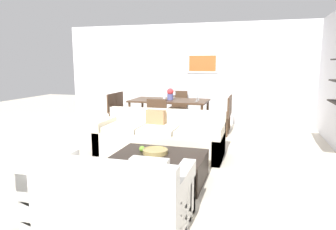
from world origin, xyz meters
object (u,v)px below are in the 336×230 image
(dining_chair_left_far, at_px, (123,106))
(wine_glass_right_far, at_px, (198,95))
(sofa_beige, at_px, (161,138))
(dining_chair_head, at_px, (178,105))
(coffee_table, at_px, (159,167))
(dining_chair_foot, at_px, (158,116))
(apple_on_coffee_table, at_px, (142,149))
(loveseat_white, at_px, (111,195))
(dining_chair_right_far, at_px, (226,111))
(centerpiece_vase, at_px, (170,94))
(dining_table, at_px, (170,102))
(dining_chair_left_near, at_px, (116,109))
(dining_chair_right_near, at_px, (224,113))
(wine_glass_head, at_px, (174,93))
(decorative_bowl, at_px, (155,151))
(wine_glass_right_near, at_px, (196,97))
(wine_glass_foot, at_px, (164,97))

(dining_chair_left_far, height_order, wine_glass_right_far, wine_glass_right_far)
(sofa_beige, distance_m, dining_chair_head, 2.95)
(coffee_table, height_order, dining_chair_foot, dining_chair_foot)
(sofa_beige, distance_m, wine_glass_right_far, 2.23)
(apple_on_coffee_table, bearing_deg, dining_chair_left_far, 118.18)
(loveseat_white, height_order, dining_chair_right_far, dining_chair_right_far)
(dining_chair_left_far, relative_size, dining_chair_head, 1.00)
(centerpiece_vase, bearing_deg, dining_chair_head, 91.36)
(dining_chair_foot, bearing_deg, dining_table, 90.00)
(dining_chair_left_near, relative_size, dining_chair_right_far, 1.00)
(apple_on_coffee_table, distance_m, dining_chair_right_near, 3.08)
(apple_on_coffee_table, bearing_deg, wine_glass_head, 97.51)
(dining_chair_right_far, distance_m, centerpiece_vase, 1.40)
(apple_on_coffee_table, xyz_separation_m, dining_chair_foot, (-0.48, 2.27, 0.08))
(dining_chair_head, bearing_deg, coffee_table, -79.67)
(coffee_table, xyz_separation_m, decorative_bowl, (-0.07, 0.03, 0.23))
(apple_on_coffee_table, xyz_separation_m, dining_chair_right_near, (0.87, 2.95, 0.08))
(coffee_table, distance_m, decorative_bowl, 0.24)
(loveseat_white, distance_m, centerpiece_vase, 4.53)
(dining_chair_head, bearing_deg, wine_glass_right_near, -56.20)
(wine_glass_head, bearing_deg, centerpiece_vase, -87.25)
(dining_chair_foot, bearing_deg, dining_chair_left_near, 153.08)
(dining_table, relative_size, wine_glass_foot, 11.94)
(wine_glass_right_far, xyz_separation_m, wine_glass_head, (-0.69, 0.32, -0.01))
(dining_chair_right_far, bearing_deg, dining_table, -170.45)
(coffee_table, relative_size, dining_table, 0.67)
(dining_chair_head, bearing_deg, centerpiece_vase, -88.64)
(dining_chair_left_far, relative_size, dining_chair_foot, 1.00)
(apple_on_coffee_table, distance_m, dining_chair_left_near, 3.47)
(decorative_bowl, bearing_deg, apple_on_coffee_table, 170.41)
(apple_on_coffee_table, xyz_separation_m, dining_chair_left_near, (-1.82, 2.95, 0.08))
(dining_chair_left_near, bearing_deg, coffee_table, -55.09)
(decorative_bowl, distance_m, dining_table, 3.30)
(loveseat_white, xyz_separation_m, dining_chair_foot, (-0.63, 3.55, 0.21))
(dining_chair_head, distance_m, dining_chair_left_near, 1.76)
(wine_glass_right_far, bearing_deg, dining_chair_foot, -123.80)
(wine_glass_right_far, bearing_deg, dining_chair_head, 131.41)
(dining_chair_head, distance_m, wine_glass_foot, 1.40)
(decorative_bowl, relative_size, dining_chair_right_far, 0.41)
(dining_chair_left_far, relative_size, dining_chair_right_far, 1.00)
(decorative_bowl, height_order, wine_glass_right_far, wine_glass_right_far)
(sofa_beige, bearing_deg, dining_chair_right_near, 61.85)
(centerpiece_vase, bearing_deg, dining_chair_left_near, -171.26)
(dining_table, relative_size, dining_chair_head, 2.13)
(sofa_beige, distance_m, centerpiece_vase, 2.12)
(loveseat_white, bearing_deg, decorative_bowl, 87.06)
(decorative_bowl, distance_m, dining_chair_foot, 2.41)
(decorative_bowl, relative_size, centerpiece_vase, 1.26)
(sofa_beige, relative_size, dining_chair_foot, 2.57)
(wine_glass_foot, height_order, centerpiece_vase, centerpiece_vase)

